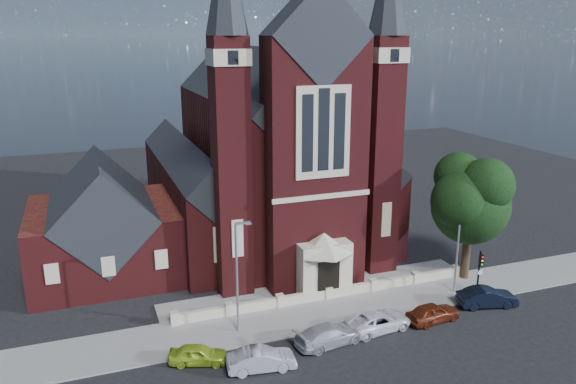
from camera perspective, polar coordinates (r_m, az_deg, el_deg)
name	(u,v)px	position (r m, az deg, el deg)	size (l,w,h in m)	color
ground	(290,260)	(52.19, 0.20, -6.92)	(120.00, 120.00, 0.00)	black
pavement_strip	(339,310)	(43.43, 5.19, -11.88)	(60.00, 5.00, 0.12)	gray
forecourt_paving	(318,289)	(46.68, 3.05, -9.78)	(26.00, 3.00, 0.14)	gray
forecourt_wall	(328,299)	(45.04, 4.08, -10.79)	(24.00, 0.40, 0.90)	#B9AE93
church	(262,156)	(56.94, -2.62, 3.63)	(20.01, 34.90, 29.20)	#521517
parish_hall	(103,229)	(50.70, -18.27, -3.59)	(12.00, 12.20, 10.24)	#521517
street_tree	(474,201)	(48.25, 18.40, -0.89)	(6.40, 6.60, 10.70)	black
street_lamp_left	(238,271)	(38.51, -5.10, -8.03)	(1.16, 0.22, 8.09)	gray
street_lamp_right	(459,239)	(46.20, 17.01, -4.58)	(1.16, 0.22, 8.09)	gray
traffic_signal	(480,269)	(46.32, 18.89, -7.37)	(0.28, 0.42, 4.00)	black
car_lime_van	(198,354)	(37.23, -9.14, -15.98)	(1.47, 3.66, 1.25)	#A0C226
car_silver_a	(261,359)	(36.20, -2.73, -16.63)	(1.49, 4.27, 1.41)	#A4A5AC
car_silver_b	(329,335)	(38.80, 4.24, -14.25)	(1.99, 4.89, 1.42)	#A6AAAE
car_white_suv	(379,321)	(40.90, 9.18, -12.81)	(2.22, 4.82, 1.34)	white
car_dark_red	(433,313)	(42.73, 14.49, -11.78)	(1.65, 4.11, 1.40)	#602210
car_navy	(487,297)	(46.11, 19.58, -10.04)	(1.57, 4.51, 1.49)	black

